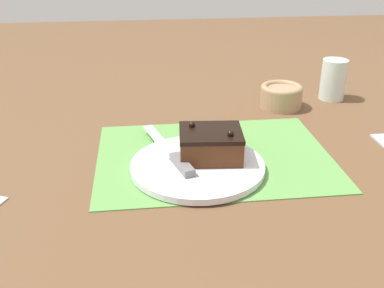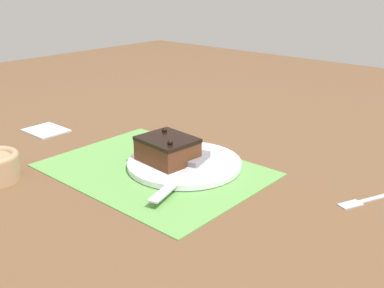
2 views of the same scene
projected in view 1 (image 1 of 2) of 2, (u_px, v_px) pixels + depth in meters
ground_plane at (214, 157)px, 0.89m from camera, size 3.00×3.00×0.00m
placemat_woven at (214, 156)px, 0.89m from camera, size 0.46×0.34×0.00m
cake_plate at (198, 166)px, 0.84m from camera, size 0.25×0.25×0.01m
chocolate_cake at (211, 144)px, 0.85m from camera, size 0.13×0.11×0.06m
serving_knife at (174, 156)px, 0.85m from camera, size 0.09×0.24×0.01m
drinking_glass at (333, 80)px, 1.18m from camera, size 0.07×0.07×0.11m
small_bowl at (281, 95)px, 1.13m from camera, size 0.10×0.10×0.06m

